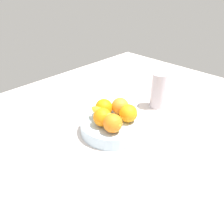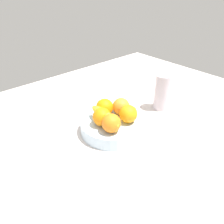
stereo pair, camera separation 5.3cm
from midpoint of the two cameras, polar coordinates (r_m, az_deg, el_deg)
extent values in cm
cube|color=beige|center=(90.04, -1.23, -6.80)|extent=(180.00, 140.00, 3.00)
cylinder|color=silver|center=(89.95, -1.69, -3.59)|extent=(25.56, 25.56, 5.16)
sphere|color=orange|center=(90.90, 0.47, 1.49)|extent=(7.21, 7.21, 7.21)
sphere|color=orange|center=(90.14, -3.80, 1.13)|extent=(7.21, 7.21, 7.21)
sphere|color=orange|center=(84.04, -4.30, -1.40)|extent=(7.21, 7.21, 7.21)
sphere|color=orange|center=(80.52, -1.69, -2.97)|extent=(7.21, 7.21, 7.21)
sphere|color=orange|center=(86.28, 2.52, -0.37)|extent=(7.21, 7.21, 7.21)
ellipsoid|color=yellow|center=(85.72, -2.52, -1.88)|extent=(10.15, 17.25, 4.00)
ellipsoid|color=yellow|center=(83.59, -3.56, -1.08)|extent=(5.60, 17.30, 4.00)
cylinder|color=#B9AFB8|center=(105.83, 10.55, 5.44)|extent=(7.11, 7.11, 17.10)
cylinder|color=silver|center=(109.02, 3.44, 2.13)|extent=(7.31, 7.31, 1.48)
camera|label=1|loc=(0.03, -91.76, -1.10)|focal=35.21mm
camera|label=2|loc=(0.03, 88.24, 1.10)|focal=35.21mm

